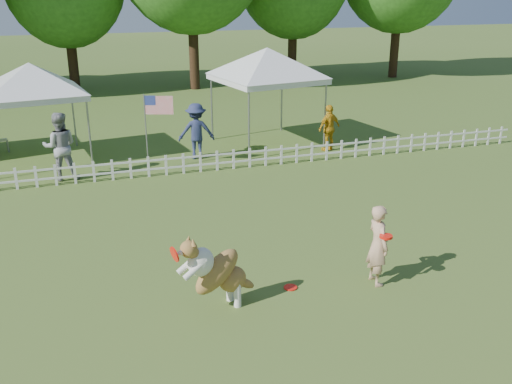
# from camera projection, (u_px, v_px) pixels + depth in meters

# --- Properties ---
(ground) EXTENTS (120.00, 120.00, 0.00)m
(ground) POSITION_uv_depth(u_px,v_px,m) (270.00, 287.00, 10.31)
(ground) COLOR #33561B
(ground) RESTS_ON ground
(picket_fence) EXTENTS (22.00, 0.08, 0.60)m
(picket_fence) POSITION_uv_depth(u_px,v_px,m) (192.00, 163.00, 16.48)
(picket_fence) COLOR silver
(picket_fence) RESTS_ON ground
(handler) EXTENTS (0.36, 0.55, 1.51)m
(handler) POSITION_uv_depth(u_px,v_px,m) (378.00, 245.00, 10.22)
(handler) COLOR tan
(handler) RESTS_ON ground
(dog) EXTENTS (1.42, 0.81, 1.40)m
(dog) POSITION_uv_depth(u_px,v_px,m) (218.00, 271.00, 9.40)
(dog) COLOR brown
(dog) RESTS_ON ground
(frisbee_on_turf) EXTENTS (0.31, 0.31, 0.02)m
(frisbee_on_turf) POSITION_uv_depth(u_px,v_px,m) (290.00, 287.00, 10.28)
(frisbee_on_turf) COLOR red
(frisbee_on_turf) RESTS_ON ground
(canopy_tent_left) EXTENTS (3.26, 3.26, 2.94)m
(canopy_tent_left) POSITION_uv_depth(u_px,v_px,m) (35.00, 114.00, 17.21)
(canopy_tent_left) COLOR silver
(canopy_tent_left) RESTS_ON ground
(canopy_tent_right) EXTENTS (3.57, 3.57, 3.16)m
(canopy_tent_right) POSITION_uv_depth(u_px,v_px,m) (267.00, 98.00, 19.08)
(canopy_tent_right) COLOR silver
(canopy_tent_right) RESTS_ON ground
(flag_pole) EXTENTS (0.85, 0.35, 2.26)m
(flag_pole) POSITION_uv_depth(u_px,v_px,m) (146.00, 133.00, 16.37)
(flag_pole) COLOR gray
(flag_pole) RESTS_ON ground
(spectator_a) EXTENTS (0.96, 0.76, 1.90)m
(spectator_a) POSITION_uv_depth(u_px,v_px,m) (60.00, 146.00, 15.71)
(spectator_a) COLOR gray
(spectator_a) RESTS_ON ground
(spectator_b) EXTENTS (1.19, 0.78, 1.74)m
(spectator_b) POSITION_uv_depth(u_px,v_px,m) (196.00, 131.00, 17.70)
(spectator_b) COLOR #252C4F
(spectator_b) RESTS_ON ground
(spectator_c) EXTENTS (0.97, 0.66, 1.52)m
(spectator_c) POSITION_uv_depth(u_px,v_px,m) (329.00, 128.00, 18.56)
(spectator_c) COLOR #C69017
(spectator_c) RESTS_ON ground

